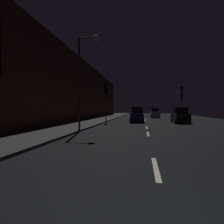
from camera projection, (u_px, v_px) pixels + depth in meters
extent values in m
cube|color=black|center=(145.00, 121.00, 26.50)|extent=(27.48, 84.00, 0.02)
cube|color=#33302D|center=(98.00, 120.00, 27.83)|extent=(4.40, 84.00, 0.15)
cube|color=#472319|center=(75.00, 88.00, 24.75)|extent=(0.80, 63.00, 9.76)
cube|color=beige|center=(156.00, 168.00, 5.34)|extent=(0.16, 2.20, 0.01)
cube|color=beige|center=(148.00, 134.00, 12.58)|extent=(0.16, 2.20, 0.01)
cube|color=beige|center=(147.00, 128.00, 16.80)|extent=(0.16, 2.20, 0.01)
cube|color=beige|center=(145.00, 121.00, 26.26)|extent=(0.16, 2.20, 0.01)
cube|color=beige|center=(145.00, 119.00, 29.73)|extent=(0.16, 2.20, 0.01)
cylinder|color=#38383A|center=(106.00, 110.00, 22.79)|extent=(0.12, 0.12, 3.35)
cube|color=black|center=(106.00, 90.00, 22.74)|extent=(0.37, 0.40, 1.90)
sphere|color=black|center=(105.00, 86.00, 22.56)|extent=(0.22, 0.22, 0.22)
sphere|color=black|center=(105.00, 90.00, 22.57)|extent=(0.22, 0.22, 0.22)
sphere|color=#19D84C|center=(105.00, 95.00, 22.58)|extent=(0.22, 0.22, 0.22)
cylinder|color=#38383A|center=(182.00, 110.00, 24.94)|extent=(0.12, 0.12, 3.25)
cube|color=black|center=(182.00, 93.00, 24.89)|extent=(0.37, 0.39, 1.90)
sphere|color=black|center=(182.00, 88.00, 24.71)|extent=(0.22, 0.22, 0.22)
sphere|color=orange|center=(182.00, 93.00, 24.72)|extent=(0.22, 0.22, 0.22)
sphere|color=black|center=(182.00, 97.00, 24.74)|extent=(0.22, 0.22, 0.22)
cylinder|color=#2D2D30|center=(79.00, 85.00, 13.69)|extent=(0.16, 0.16, 7.56)
cylinder|color=#2D2D30|center=(87.00, 38.00, 13.50)|extent=(1.40, 0.10, 0.10)
sphere|color=beige|center=(96.00, 38.00, 13.37)|extent=(0.44, 0.44, 0.44)
cube|color=#141E51|center=(137.00, 117.00, 23.65)|extent=(1.75, 4.08, 1.07)
cube|color=black|center=(137.00, 110.00, 23.77)|extent=(1.49, 2.04, 0.82)
cylinder|color=black|center=(144.00, 121.00, 22.10)|extent=(0.21, 0.62, 0.62)
cylinder|color=black|center=(130.00, 121.00, 22.40)|extent=(0.21, 0.62, 0.62)
cylinder|color=black|center=(143.00, 119.00, 24.91)|extent=(0.21, 0.62, 0.62)
cylinder|color=black|center=(132.00, 119.00, 25.21)|extent=(0.21, 0.62, 0.62)
sphere|color=white|center=(141.00, 118.00, 21.60)|extent=(0.17, 0.17, 0.17)
sphere|color=white|center=(133.00, 117.00, 21.76)|extent=(0.17, 0.17, 0.17)
sphere|color=red|center=(141.00, 116.00, 25.53)|extent=(0.17, 0.17, 0.17)
sphere|color=red|center=(134.00, 116.00, 25.70)|extent=(0.17, 0.17, 0.17)
cube|color=black|center=(180.00, 117.00, 22.22)|extent=(1.69, 3.94, 1.03)
cube|color=black|center=(180.00, 110.00, 22.06)|extent=(1.44, 1.97, 0.79)
cylinder|color=black|center=(172.00, 120.00, 23.73)|extent=(0.21, 0.60, 0.60)
cylinder|color=black|center=(184.00, 120.00, 23.44)|extent=(0.21, 0.60, 0.60)
cylinder|color=black|center=(176.00, 121.00, 21.01)|extent=(0.21, 0.60, 0.60)
cylinder|color=black|center=(190.00, 122.00, 20.72)|extent=(0.21, 0.60, 0.60)
sphere|color=slate|center=(174.00, 117.00, 24.20)|extent=(0.17, 0.17, 0.17)
sphere|color=slate|center=(181.00, 117.00, 24.04)|extent=(0.17, 0.17, 0.17)
sphere|color=red|center=(180.00, 118.00, 20.40)|extent=(0.17, 0.17, 0.17)
sphere|color=red|center=(188.00, 118.00, 20.23)|extent=(0.17, 0.17, 0.17)
cube|color=#A5A8AD|center=(155.00, 114.00, 35.53)|extent=(1.69, 3.93, 1.03)
cube|color=black|center=(155.00, 110.00, 35.37)|extent=(1.43, 1.97, 0.79)
cylinder|color=black|center=(151.00, 116.00, 37.03)|extent=(0.21, 0.60, 0.60)
cylinder|color=black|center=(158.00, 116.00, 36.74)|extent=(0.21, 0.60, 0.60)
cylinder|color=black|center=(151.00, 116.00, 34.32)|extent=(0.21, 0.60, 0.60)
cylinder|color=black|center=(160.00, 117.00, 34.03)|extent=(0.21, 0.60, 0.60)
sphere|color=slate|center=(152.00, 114.00, 37.50)|extent=(0.17, 0.17, 0.17)
sphere|color=slate|center=(156.00, 114.00, 37.34)|extent=(0.17, 0.17, 0.17)
sphere|color=red|center=(153.00, 114.00, 33.71)|extent=(0.17, 0.17, 0.17)
sphere|color=red|center=(158.00, 115.00, 33.55)|extent=(0.17, 0.17, 0.17)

